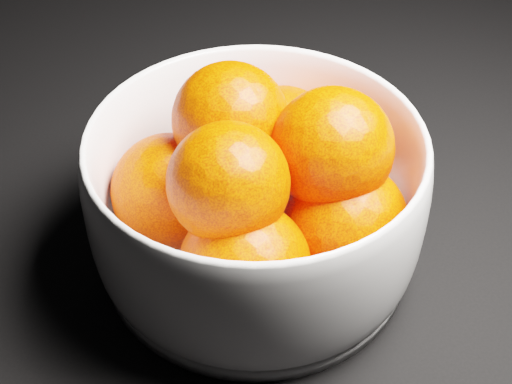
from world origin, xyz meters
name	(u,v)px	position (x,y,z in m)	size (l,w,h in m)	color
bowl	(256,198)	(0.25, -0.25, 0.05)	(0.22, 0.22, 0.11)	silver
orange_pile	(264,183)	(0.25, -0.25, 0.07)	(0.18, 0.18, 0.13)	#E72F00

